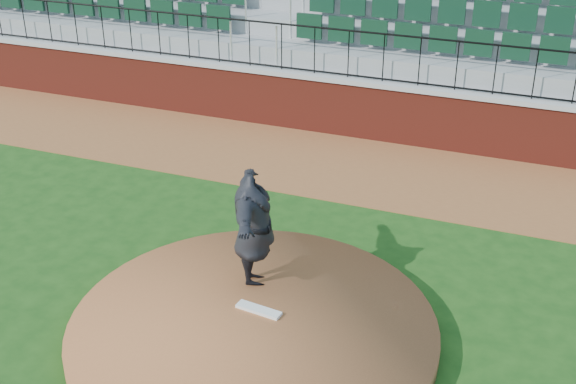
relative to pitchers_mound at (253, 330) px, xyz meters
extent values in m
plane|color=#1A4413|center=(-0.20, 0.34, -0.12)|extent=(90.00, 90.00, 0.00)
cube|color=brown|center=(-0.20, 5.74, -0.12)|extent=(34.00, 3.20, 0.01)
cube|color=maroon|center=(-0.20, 7.34, 0.47)|extent=(34.00, 0.35, 1.20)
cube|color=#B7B7B7|center=(-0.20, 7.34, 1.12)|extent=(34.00, 0.45, 0.10)
cylinder|color=brown|center=(0.00, 0.00, 0.00)|extent=(4.96, 4.96, 0.25)
cube|color=white|center=(-0.03, 0.26, 0.15)|extent=(0.67, 0.24, 0.04)
imported|color=black|center=(-0.36, 0.91, 0.98)|extent=(1.31, 2.17, 1.71)
camera|label=1|loc=(3.39, -7.51, 6.27)|focal=47.12mm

